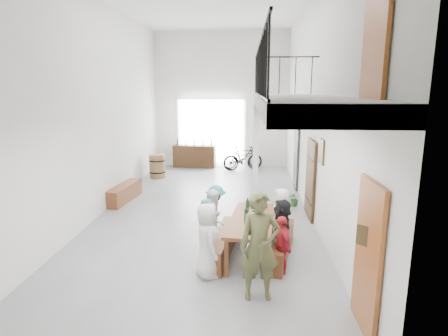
# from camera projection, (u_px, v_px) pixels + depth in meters

# --- Properties ---
(floor) EXTENTS (12.00, 12.00, 0.00)m
(floor) POSITION_uv_depth(u_px,v_px,m) (206.00, 211.00, 10.15)
(floor) COLOR slate
(floor) RESTS_ON ground
(room_walls) EXTENTS (12.00, 12.00, 12.00)m
(room_walls) POSITION_uv_depth(u_px,v_px,m) (205.00, 76.00, 9.40)
(room_walls) COLOR white
(room_walls) RESTS_ON ground
(gateway_portal) EXTENTS (2.80, 0.08, 2.80)m
(gateway_portal) POSITION_uv_depth(u_px,v_px,m) (211.00, 133.00, 15.68)
(gateway_portal) COLOR white
(gateway_portal) RESTS_ON ground
(right_wall_decor) EXTENTS (0.07, 8.28, 5.07)m
(right_wall_decor) POSITION_uv_depth(u_px,v_px,m) (325.00, 163.00, 7.81)
(right_wall_decor) COLOR brown
(right_wall_decor) RESTS_ON ground
(balcony) EXTENTS (1.52, 5.62, 4.00)m
(balcony) POSITION_uv_depth(u_px,v_px,m) (301.00, 106.00, 6.36)
(balcony) COLOR silver
(balcony) RESTS_ON ground
(tasting_table) EXTENTS (1.08, 2.12, 0.79)m
(tasting_table) POSITION_uv_depth(u_px,v_px,m) (252.00, 223.00, 7.25)
(tasting_table) COLOR brown
(tasting_table) RESTS_ON ground
(bench_inner) EXTENTS (0.57, 2.00, 0.45)m
(bench_inner) POSITION_uv_depth(u_px,v_px,m) (223.00, 244.00, 7.46)
(bench_inner) COLOR brown
(bench_inner) RESTS_ON ground
(bench_wall) EXTENTS (0.66, 1.93, 0.44)m
(bench_wall) POSITION_uv_depth(u_px,v_px,m) (282.00, 245.00, 7.40)
(bench_wall) COLOR brown
(bench_wall) RESTS_ON ground
(tableware) EXTENTS (0.46, 1.25, 0.35)m
(tableware) POSITION_uv_depth(u_px,v_px,m) (254.00, 213.00, 7.17)
(tableware) COLOR black
(tableware) RESTS_ON tasting_table
(side_bench) EXTENTS (0.59, 1.76, 0.48)m
(side_bench) POSITION_uv_depth(u_px,v_px,m) (124.00, 193.00, 11.00)
(side_bench) COLOR brown
(side_bench) RESTS_ON ground
(oak_barrel) EXTENTS (0.59, 0.59, 0.87)m
(oak_barrel) POSITION_uv_depth(u_px,v_px,m) (157.00, 166.00, 13.82)
(oak_barrel) COLOR brown
(oak_barrel) RESTS_ON ground
(serving_counter) EXTENTS (1.78, 0.63, 0.92)m
(serving_counter) POSITION_uv_depth(u_px,v_px,m) (195.00, 156.00, 15.63)
(serving_counter) COLOR #3E2510
(serving_counter) RESTS_ON ground
(counter_bottles) EXTENTS (1.50, 0.25, 0.28)m
(counter_bottles) POSITION_uv_depth(u_px,v_px,m) (194.00, 142.00, 15.52)
(counter_bottles) COLOR black
(counter_bottles) RESTS_ON serving_counter
(guest_left_a) EXTENTS (0.62, 0.76, 1.34)m
(guest_left_a) POSITION_uv_depth(u_px,v_px,m) (207.00, 240.00, 6.51)
(guest_left_a) COLOR white
(guest_left_a) RESTS_ON ground
(guest_left_b) EXTENTS (0.37, 0.50, 1.25)m
(guest_left_b) POSITION_uv_depth(u_px,v_px,m) (209.00, 230.00, 7.09)
(guest_left_b) COLOR #226D72
(guest_left_b) RESTS_ON ground
(guest_left_c) EXTENTS (0.60, 0.71, 1.26)m
(guest_left_c) POSITION_uv_depth(u_px,v_px,m) (214.00, 219.00, 7.68)
(guest_left_c) COLOR white
(guest_left_c) RESTS_ON ground
(guest_left_d) EXTENTS (0.45, 0.78, 1.20)m
(guest_left_d) POSITION_uv_depth(u_px,v_px,m) (216.00, 212.00, 8.20)
(guest_left_d) COLOR #226D72
(guest_left_d) RESTS_ON ground
(guest_right_a) EXTENTS (0.47, 0.68, 1.07)m
(guest_right_a) POSITION_uv_depth(u_px,v_px,m) (281.00, 244.00, 6.67)
(guest_right_a) COLOR red
(guest_right_a) RESTS_ON ground
(guest_right_b) EXTENTS (0.53, 1.15, 1.20)m
(guest_right_b) POSITION_uv_depth(u_px,v_px,m) (282.00, 229.00, 7.25)
(guest_right_b) COLOR black
(guest_right_b) RESTS_ON ground
(guest_right_c) EXTENTS (0.44, 0.63, 1.21)m
(guest_right_c) POSITION_uv_depth(u_px,v_px,m) (281.00, 216.00, 7.94)
(guest_right_c) COLOR white
(guest_right_c) RESTS_ON ground
(host_standing) EXTENTS (0.68, 0.49, 1.74)m
(host_standing) POSITION_uv_depth(u_px,v_px,m) (260.00, 246.00, 5.78)
(host_standing) COLOR #4F522E
(host_standing) RESTS_ON ground
(potted_plant) EXTENTS (0.40, 0.35, 0.41)m
(potted_plant) POSITION_uv_depth(u_px,v_px,m) (295.00, 199.00, 10.53)
(potted_plant) COLOR #174818
(potted_plant) RESTS_ON ground
(bicycle_near) EXTENTS (1.76, 1.09, 0.87)m
(bicycle_near) POSITION_uv_depth(u_px,v_px,m) (243.00, 158.00, 15.43)
(bicycle_near) COLOR black
(bicycle_near) RESTS_ON ground
(bicycle_far) EXTENTS (1.70, 0.98, 0.99)m
(bicycle_far) POSITION_uv_depth(u_px,v_px,m) (243.00, 158.00, 15.03)
(bicycle_far) COLOR black
(bicycle_far) RESTS_ON ground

